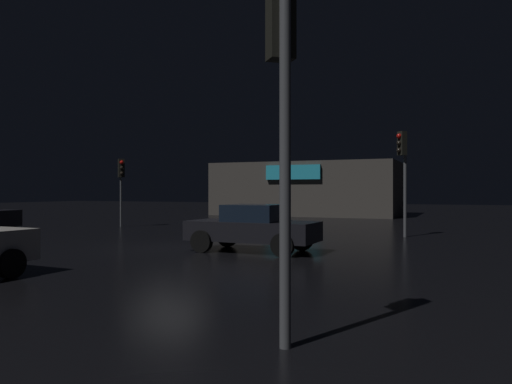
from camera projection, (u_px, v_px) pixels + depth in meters
The scene contains 6 objects.
ground_plane at pixel (168, 248), 16.32m from camera, with size 120.00×120.00×0.00m, color black.
store_building at pixel (310, 189), 39.92m from camera, with size 14.23×8.69×4.13m.
traffic_signal_main at pixel (121, 174), 26.05m from camera, with size 0.42×0.42×3.62m.
traffic_signal_opposite at pixel (403, 161), 20.30m from camera, with size 0.42×0.42×4.38m.
traffic_signal_cross_right at pixel (282, 83), 6.05m from camera, with size 0.41×0.43×4.54m.
car_far at pixel (253, 227), 15.44m from camera, with size 4.12×2.02×1.49m.
Camera 1 is at (9.09, -13.87, 1.91)m, focal length 34.37 mm.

